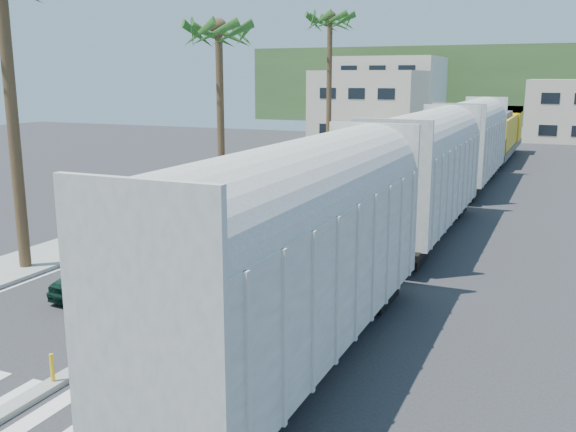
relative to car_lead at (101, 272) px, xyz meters
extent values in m
plane|color=#28282B|center=(3.58, -5.12, -0.70)|extent=(140.00, 140.00, 0.00)
cube|color=gray|center=(-4.92, 19.88, -0.62)|extent=(3.00, 90.00, 0.15)
cube|color=black|center=(7.86, 22.88, -0.67)|extent=(0.12, 100.00, 0.06)
cube|color=black|center=(9.30, 22.88, -0.67)|extent=(0.12, 100.00, 0.06)
cube|color=gray|center=(3.58, 14.88, -0.62)|extent=(0.45, 60.00, 0.15)
cylinder|color=yellow|center=(3.58, -6.12, -0.20)|extent=(0.10, 0.10, 0.70)
cylinder|color=yellow|center=(3.58, -3.12, -0.20)|extent=(0.10, 0.10, 0.70)
cylinder|color=yellow|center=(3.58, -0.12, -0.20)|extent=(0.10, 0.10, 0.70)
cylinder|color=yellow|center=(3.58, 2.88, -0.20)|extent=(0.10, 0.10, 0.70)
cylinder|color=yellow|center=(3.58, 5.88, -0.20)|extent=(0.10, 0.10, 0.70)
cylinder|color=yellow|center=(3.58, 8.88, -0.20)|extent=(0.10, 0.10, 0.70)
cylinder|color=yellow|center=(3.58, 11.88, -0.20)|extent=(0.10, 0.10, 0.70)
cylinder|color=yellow|center=(3.58, 14.88, -0.20)|extent=(0.10, 0.10, 0.70)
cylinder|color=yellow|center=(3.58, 17.88, -0.20)|extent=(0.10, 0.10, 0.70)
cylinder|color=yellow|center=(3.58, 20.88, -0.20)|extent=(0.10, 0.10, 0.70)
cylinder|color=yellow|center=(3.58, 23.88, -0.20)|extent=(0.10, 0.10, 0.70)
cylinder|color=yellow|center=(3.58, 26.88, -0.20)|extent=(0.10, 0.10, 0.70)
cylinder|color=yellow|center=(3.58, 29.88, -0.20)|extent=(0.10, 0.10, 0.70)
cylinder|color=yellow|center=(3.58, 32.88, -0.20)|extent=(0.10, 0.10, 0.70)
cylinder|color=yellow|center=(3.58, 35.88, -0.20)|extent=(0.10, 0.10, 0.70)
cube|color=silver|center=(3.58, -7.12, -0.69)|extent=(14.00, 2.20, 0.01)
cube|color=silver|center=(-3.22, 19.88, -0.69)|extent=(0.12, 90.00, 0.01)
cube|color=silver|center=(6.08, 19.88, -0.69)|extent=(0.12, 90.00, 0.01)
cube|color=#A6A498|center=(8.58, -2.75, 2.00)|extent=(3.00, 12.88, 3.40)
cylinder|color=#A6A498|center=(8.58, -2.75, 3.70)|extent=(2.90, 12.58, 2.90)
cube|color=black|center=(8.58, -2.75, -0.20)|extent=(2.60, 12.88, 1.00)
cube|color=#A6A498|center=(8.58, 12.25, 2.00)|extent=(3.00, 12.88, 3.40)
cylinder|color=#A6A498|center=(8.58, 12.25, 3.70)|extent=(2.90, 12.58, 2.90)
cube|color=black|center=(8.58, 12.25, -0.20)|extent=(2.60, 12.88, 1.00)
cube|color=#A6A498|center=(8.58, 27.25, 2.00)|extent=(3.00, 12.88, 3.40)
cylinder|color=#A6A498|center=(8.58, 27.25, 3.70)|extent=(2.90, 12.58, 2.90)
cube|color=black|center=(8.58, 27.25, -0.20)|extent=(2.60, 12.88, 1.00)
cube|color=#4C4C4F|center=(8.58, 43.25, 0.35)|extent=(3.00, 17.00, 0.50)
cube|color=#C68D13|center=(8.58, 42.25, 1.90)|extent=(2.70, 12.24, 2.60)
cube|color=#C68D13|center=(8.58, 49.03, 2.20)|extent=(3.00, 3.74, 3.20)
cube|color=black|center=(8.58, 43.25, -0.25)|extent=(2.60, 13.60, 0.90)
cylinder|color=brown|center=(-4.42, 0.88, 4.80)|extent=(0.44, 0.44, 11.00)
cylinder|color=brown|center=(-4.72, 16.88, 4.30)|extent=(0.44, 0.44, 10.00)
sphere|color=#2A5A1C|center=(-4.72, 16.88, 9.45)|extent=(3.20, 3.20, 3.20)
cylinder|color=brown|center=(-4.42, 34.88, 5.30)|extent=(0.44, 0.44, 12.00)
sphere|color=#2A5A1C|center=(-4.42, 34.88, 11.45)|extent=(3.20, 3.20, 3.20)
cube|color=beige|center=(-7.42, 56.88, 3.30)|extent=(12.00, 10.00, 8.00)
cube|color=beige|center=(-9.42, 72.88, 4.30)|extent=(14.00, 12.00, 10.00)
cube|color=#385628|center=(3.58, 94.88, 5.30)|extent=(80.00, 20.00, 12.00)
imported|color=black|center=(0.00, 0.00, 0.00)|extent=(1.93, 4.21, 1.39)
imported|color=black|center=(-0.32, 5.71, 0.05)|extent=(2.09, 4.72, 1.50)
imported|color=black|center=(0.45, 12.92, 0.05)|extent=(3.10, 5.53, 1.49)
imported|color=#A3A6A8|center=(0.27, 16.69, -0.05)|extent=(2.70, 4.92, 1.30)
imported|color=#9EA0A5|center=(5.25, -4.85, -0.17)|extent=(2.10, 2.50, 1.06)
imported|color=white|center=(5.15, -4.85, 0.77)|extent=(0.98, 0.91, 1.84)
camera|label=1|loc=(14.50, -16.90, 6.64)|focal=40.00mm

